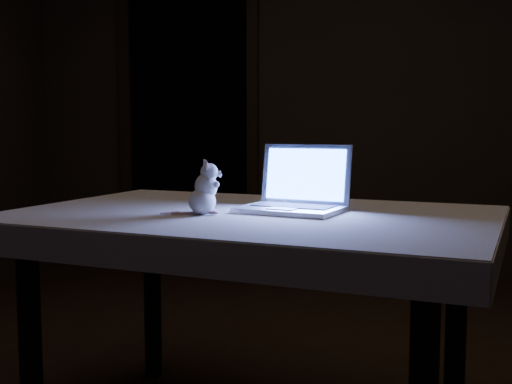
# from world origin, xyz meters

# --- Properties ---
(back_wall) EXTENTS (4.50, 0.04, 2.60)m
(back_wall) POSITION_xyz_m (0.00, 2.50, 1.30)
(back_wall) COLOR black
(back_wall) RESTS_ON ground
(doorway) EXTENTS (1.06, 0.36, 2.13)m
(doorway) POSITION_xyz_m (-1.10, 2.50, 1.06)
(doorway) COLOR black
(doorway) RESTS_ON back_wall
(table) EXTENTS (1.64, 1.26, 0.78)m
(table) POSITION_xyz_m (-0.16, -0.11, 0.39)
(table) COLOR black
(table) RESTS_ON floor
(tablecloth) EXTENTS (1.73, 1.31, 0.10)m
(tablecloth) POSITION_xyz_m (-0.22, -0.10, 0.74)
(tablecloth) COLOR beige
(tablecloth) RESTS_ON table
(laptop) EXTENTS (0.40, 0.37, 0.22)m
(laptop) POSITION_xyz_m (-0.03, -0.09, 0.90)
(laptop) COLOR silver
(laptop) RESTS_ON tablecloth
(plush_mouse) EXTENTS (0.14, 0.14, 0.18)m
(plush_mouse) POSITION_xyz_m (-0.30, -0.20, 0.88)
(plush_mouse) COLOR silver
(plush_mouse) RESTS_ON tablecloth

